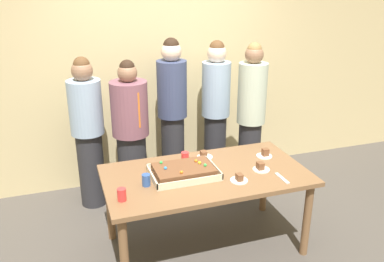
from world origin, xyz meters
name	(u,v)px	position (x,y,z in m)	size (l,w,h in m)	color
ground_plane	(205,245)	(0.00, 0.00, 0.00)	(12.00, 12.00, 0.00)	#4C4742
interior_back_panel	(159,56)	(0.00, 1.60, 1.50)	(8.00, 0.12, 3.00)	#CCB784
party_table	(206,182)	(0.00, 0.00, 0.67)	(1.77, 0.95, 0.75)	brown
sheet_cake	(184,171)	(-0.20, 0.02, 0.79)	(0.57, 0.40, 0.11)	beige
plated_slice_near_left	(265,154)	(0.65, 0.15, 0.78)	(0.15, 0.15, 0.08)	white
plated_slice_near_right	(204,156)	(0.10, 0.32, 0.77)	(0.15, 0.15, 0.06)	white
plated_slice_far_left	(239,179)	(0.21, -0.22, 0.77)	(0.15, 0.15, 0.07)	white
plated_slice_far_right	(261,168)	(0.48, -0.09, 0.78)	(0.15, 0.15, 0.07)	white
drink_cup_nearest	(146,180)	(-0.54, -0.05, 0.80)	(0.07, 0.07, 0.10)	#2D5199
drink_cup_middle	(185,157)	(-0.11, 0.27, 0.80)	(0.07, 0.07, 0.10)	red
drink_cup_far_end	(122,195)	(-0.77, -0.22, 0.80)	(0.07, 0.07, 0.10)	red
cake_server_utensil	(282,178)	(0.58, -0.30, 0.76)	(0.03, 0.20, 0.01)	silver
person_serving_front	(131,135)	(-0.48, 0.94, 0.82)	(0.38, 0.38, 1.60)	#28282D
person_green_shirt_behind	(172,114)	(0.03, 1.15, 0.93)	(0.33, 0.33, 1.76)	#28282D
person_striped_tie_right	(216,110)	(0.57, 1.21, 0.90)	(0.33, 0.33, 1.71)	#28282D
person_far_right_suit	(88,132)	(-0.90, 1.11, 0.85)	(0.34, 0.34, 1.63)	#28282D
person_left_edge_reaching	(251,119)	(0.81, 0.78, 0.91)	(0.31, 0.31, 1.73)	#28282D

